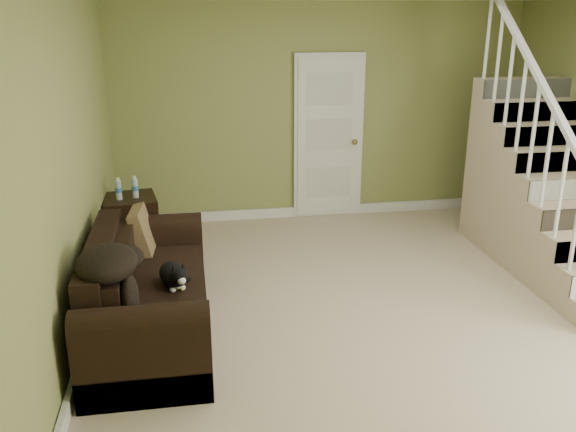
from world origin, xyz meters
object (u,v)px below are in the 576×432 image
object	(u,v)px
sofa	(145,298)
cat	(173,276)
banana	(175,285)
side_table	(131,226)

from	to	relation	value
sofa	cat	xyz separation A→B (m)	(0.24, -0.11, 0.23)
banana	sofa	bearing A→B (deg)	119.21
sofa	side_table	world-z (taller)	side_table
sofa	banana	size ratio (longest dim) A/B	11.08
side_table	sofa	bearing A→B (deg)	-82.17
sofa	cat	distance (m)	0.35
sofa	side_table	bearing A→B (deg)	97.83
sofa	side_table	xyz separation A→B (m)	(-0.24, 1.72, 0.02)
side_table	banana	xyz separation A→B (m)	(0.49, -1.85, 0.14)
side_table	banana	bearing A→B (deg)	-75.21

